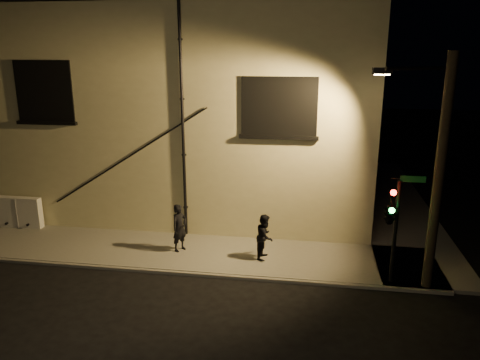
% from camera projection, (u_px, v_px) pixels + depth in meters
% --- Properties ---
extents(ground, '(90.00, 90.00, 0.00)m').
position_uv_depth(ground, '(218.00, 277.00, 14.67)').
color(ground, black).
extents(sidewalk, '(21.00, 16.00, 0.12)m').
position_uv_depth(sidewalk, '(270.00, 226.00, 18.65)').
color(sidewalk, slate).
rests_on(sidewalk, ground).
extents(building, '(16.20, 12.23, 8.80)m').
position_uv_depth(building, '(193.00, 102.00, 22.47)').
color(building, beige).
rests_on(building, ground).
extents(utility_cabinet, '(1.85, 0.31, 1.22)m').
position_uv_depth(utility_cabinet, '(19.00, 212.00, 18.29)').
color(utility_cabinet, silver).
rests_on(utility_cabinet, sidewalk).
extents(pedestrian_a, '(0.66, 0.73, 1.67)m').
position_uv_depth(pedestrian_a, '(180.00, 228.00, 16.08)').
color(pedestrian_a, black).
rests_on(pedestrian_a, sidewalk).
extents(pedestrian_b, '(0.68, 0.82, 1.53)m').
position_uv_depth(pedestrian_b, '(265.00, 237.00, 15.51)').
color(pedestrian_b, black).
rests_on(pedestrian_b, sidewalk).
extents(traffic_signal, '(1.18, 1.93, 3.31)m').
position_uv_depth(traffic_signal, '(390.00, 213.00, 13.46)').
color(traffic_signal, black).
rests_on(traffic_signal, sidewalk).
extents(streetlamp_pole, '(2.02, 1.38, 6.85)m').
position_uv_depth(streetlamp_pole, '(435.00, 169.00, 12.99)').
color(streetlamp_pole, black).
rests_on(streetlamp_pole, ground).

